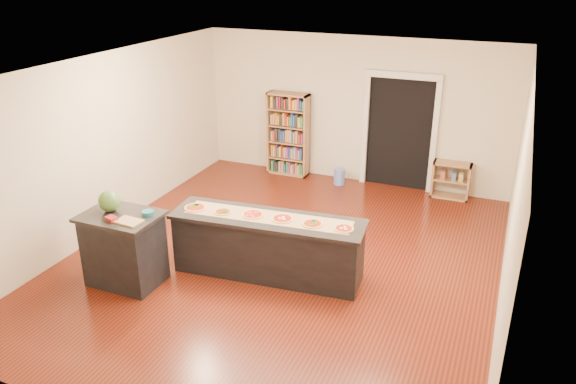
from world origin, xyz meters
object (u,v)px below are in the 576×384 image
at_px(kitchen_island, 268,246).
at_px(watermelon, 109,201).
at_px(side_counter, 124,248).
at_px(bookshelf, 288,134).
at_px(waste_bin, 339,176).
at_px(low_shelf, 451,180).

height_order(kitchen_island, watermelon, watermelon).
distance_m(side_counter, bookshelf, 4.70).
bearing_deg(waste_bin, watermelon, -111.72).
distance_m(kitchen_island, low_shelf, 4.24).
bearing_deg(low_shelf, bookshelf, -179.94).
bearing_deg(kitchen_island, watermelon, -160.49).
height_order(side_counter, watermelon, watermelon).
bearing_deg(waste_bin, bookshelf, 172.30).
xyz_separation_m(side_counter, waste_bin, (1.59, 4.51, -0.35)).
bearing_deg(side_counter, waste_bin, 70.86).
xyz_separation_m(side_counter, low_shelf, (3.67, 4.67, -0.17)).
height_order(kitchen_island, waste_bin, kitchen_island).
xyz_separation_m(kitchen_island, watermelon, (-1.88, -0.87, 0.71)).
distance_m(low_shelf, waste_bin, 2.09).
bearing_deg(side_counter, kitchen_island, 28.65).
bearing_deg(kitchen_island, low_shelf, 57.02).
distance_m(kitchen_island, watermelon, 2.19).
distance_m(low_shelf, watermelon, 6.08).
bearing_deg(bookshelf, low_shelf, 0.06).
height_order(side_counter, waste_bin, side_counter).
bearing_deg(watermelon, kitchen_island, 24.73).
height_order(low_shelf, waste_bin, low_shelf).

